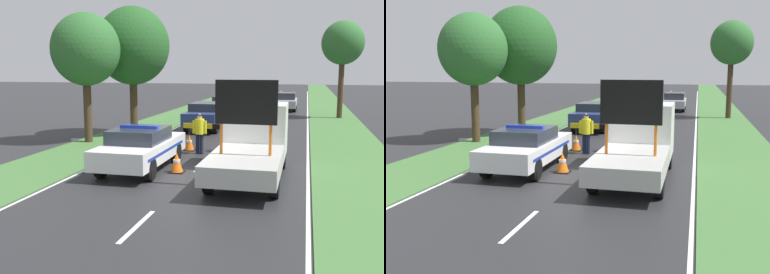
% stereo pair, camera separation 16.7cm
% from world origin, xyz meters
% --- Properties ---
extents(ground_plane, '(160.00, 160.00, 0.00)m').
position_xyz_m(ground_plane, '(0.00, 0.00, 0.00)').
color(ground_plane, '#28282B').
extents(lane_markings, '(7.61, 73.70, 0.01)m').
position_xyz_m(lane_markings, '(0.00, 17.50, 0.00)').
color(lane_markings, silver).
rests_on(lane_markings, ground).
extents(grass_verge_left, '(3.26, 120.00, 0.03)m').
position_xyz_m(grass_verge_left, '(-5.49, 20.00, 0.01)').
color(grass_verge_left, '#427038').
rests_on(grass_verge_left, ground).
extents(grass_verge_right, '(3.26, 120.00, 0.03)m').
position_xyz_m(grass_verge_right, '(5.49, 20.00, 0.01)').
color(grass_verge_right, '#427038').
rests_on(grass_verge_right, ground).
extents(police_car, '(1.92, 4.86, 1.57)m').
position_xyz_m(police_car, '(-1.93, 0.34, 0.78)').
color(police_car, white).
rests_on(police_car, ground).
extents(work_truck, '(2.09, 5.95, 3.20)m').
position_xyz_m(work_truck, '(1.93, 0.57, 1.13)').
color(work_truck, white).
rests_on(work_truck, ground).
extents(road_barrier, '(2.62, 0.08, 1.11)m').
position_xyz_m(road_barrier, '(-0.29, 4.75, 0.91)').
color(road_barrier, black).
rests_on(road_barrier, ground).
extents(police_officer, '(0.60, 0.38, 1.67)m').
position_xyz_m(police_officer, '(-0.60, 3.60, 0.99)').
color(police_officer, '#191E38').
rests_on(police_officer, ground).
extents(pedestrian_civilian, '(0.60, 0.38, 1.67)m').
position_xyz_m(pedestrian_civilian, '(0.73, 4.30, 0.98)').
color(pedestrian_civilian, brown).
rests_on(pedestrian_civilian, ground).
extents(traffic_cone_near_police, '(0.51, 0.51, 0.70)m').
position_xyz_m(traffic_cone_near_police, '(-0.59, 0.19, 0.35)').
color(traffic_cone_near_police, black).
rests_on(traffic_cone_near_police, ground).
extents(traffic_cone_centre_front, '(0.49, 0.49, 0.67)m').
position_xyz_m(traffic_cone_centre_front, '(1.79, 4.48, 0.33)').
color(traffic_cone_centre_front, black).
rests_on(traffic_cone_centre_front, ground).
extents(traffic_cone_near_truck, '(0.49, 0.49, 0.68)m').
position_xyz_m(traffic_cone_near_truck, '(-3.05, 5.92, 0.34)').
color(traffic_cone_near_truck, black).
rests_on(traffic_cone_near_truck, ground).
extents(traffic_cone_behind_barrier, '(0.50, 0.50, 0.69)m').
position_xyz_m(traffic_cone_behind_barrier, '(-1.21, 4.25, 0.34)').
color(traffic_cone_behind_barrier, black).
rests_on(traffic_cone_behind_barrier, ground).
extents(queued_car_hatch_blue, '(1.84, 4.68, 1.56)m').
position_xyz_m(queued_car_hatch_blue, '(-1.87, 10.77, 0.83)').
color(queued_car_hatch_blue, navy).
rests_on(queued_car_hatch_blue, ground).
extents(queued_car_wagon_maroon, '(1.72, 3.96, 1.53)m').
position_xyz_m(queued_car_wagon_maroon, '(-1.91, 17.04, 0.78)').
color(queued_car_wagon_maroon, maroon).
rests_on(queued_car_wagon_maroon, ground).
extents(queued_car_sedan_silver, '(1.76, 4.56, 1.46)m').
position_xyz_m(queued_car_sedan_silver, '(1.96, 23.64, 0.75)').
color(queued_car_sedan_silver, '#B2B2B7').
rests_on(queued_car_sedan_silver, ground).
extents(queued_car_van_white, '(1.72, 4.06, 1.62)m').
position_xyz_m(queued_car_van_white, '(-1.89, 29.19, 0.84)').
color(queued_car_van_white, silver).
rests_on(queued_car_van_white, ground).
extents(roadside_tree_near_left, '(3.81, 3.81, 6.63)m').
position_xyz_m(roadside_tree_near_left, '(-5.16, 7.88, 4.60)').
color(roadside_tree_near_left, '#42301E').
rests_on(roadside_tree_near_left, ground).
extents(roadside_tree_near_right, '(3.19, 3.19, 6.04)m').
position_xyz_m(roadside_tree_near_right, '(-6.37, 5.07, 4.33)').
color(roadside_tree_near_right, '#42301E').
rests_on(roadside_tree_near_right, ground).
extents(roadside_tree_mid_left, '(2.84, 2.84, 6.68)m').
position_xyz_m(roadside_tree_mid_left, '(5.89, 18.64, 5.12)').
color(roadside_tree_mid_left, '#42301E').
rests_on(roadside_tree_mid_left, ground).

